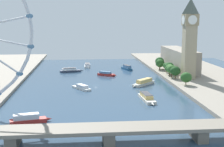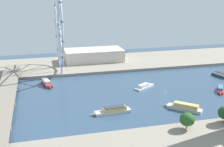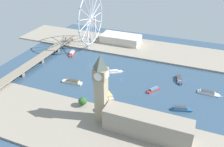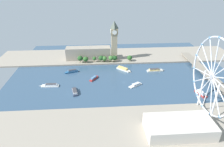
{
  "view_description": "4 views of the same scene",
  "coord_description": "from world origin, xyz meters",
  "px_view_note": "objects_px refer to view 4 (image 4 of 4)",
  "views": [
    {
      "loc": [
        13.31,
        317.07,
        65.43
      ],
      "look_at": [
        -18.09,
        -22.72,
        7.47
      ],
      "focal_mm": 52.56,
      "sensor_mm": 36.0,
      "label": 1
    },
    {
      "loc": [
        -256.22,
        121.07,
        101.11
      ],
      "look_at": [
        18.02,
        50.66,
        16.92
      ],
      "focal_mm": 47.51,
      "sensor_mm": 36.0,
      "label": 2
    },
    {
      "loc": [
        -287.78,
        -98.7,
        186.07
      ],
      "look_at": [
        -13.33,
        10.37,
        14.52
      ],
      "focal_mm": 37.32,
      "sensor_mm": 36.0,
      "label": 3
    },
    {
      "loc": [
        300.13,
        -42.01,
        170.4
      ],
      "look_at": [
        -20.49,
        -19.72,
        6.93
      ],
      "focal_mm": 31.99,
      "sensor_mm": 36.0,
      "label": 4
    }
  ],
  "objects_px": {
    "tour_boat_3": "(72,71)",
    "tour_boat_4": "(135,85)",
    "tour_boat_5": "(123,69)",
    "tour_boat_2": "(155,70)",
    "river_bridge": "(209,76)",
    "tour_boat_6": "(201,93)",
    "tour_boat_0": "(94,78)",
    "tour_boat_1": "(50,85)",
    "riverside_hall": "(179,127)",
    "clock_tower": "(114,40)",
    "parliament_block": "(88,53)",
    "tour_boat_7": "(75,91)",
    "ferris_wheel": "(212,77)"
  },
  "relations": [
    {
      "from": "tour_boat_2",
      "to": "river_bridge",
      "type": "bearing_deg",
      "value": -27.68
    },
    {
      "from": "ferris_wheel",
      "to": "tour_boat_4",
      "type": "relative_size",
      "value": 3.93
    },
    {
      "from": "river_bridge",
      "to": "tour_boat_2",
      "type": "distance_m",
      "value": 95.25
    },
    {
      "from": "river_bridge",
      "to": "tour_boat_6",
      "type": "relative_size",
      "value": 8.28
    },
    {
      "from": "parliament_block",
      "to": "riverside_hall",
      "type": "bearing_deg",
      "value": 25.9
    },
    {
      "from": "ferris_wheel",
      "to": "tour_boat_3",
      "type": "bearing_deg",
      "value": -125.96
    },
    {
      "from": "tour_boat_1",
      "to": "ferris_wheel",
      "type": "bearing_deg",
      "value": 159.9
    },
    {
      "from": "clock_tower",
      "to": "tour_boat_1",
      "type": "relative_size",
      "value": 2.47
    },
    {
      "from": "tour_boat_0",
      "to": "tour_boat_4",
      "type": "bearing_deg",
      "value": -78.52
    },
    {
      "from": "ferris_wheel",
      "to": "tour_boat_1",
      "type": "height_order",
      "value": "ferris_wheel"
    },
    {
      "from": "tour_boat_5",
      "to": "tour_boat_4",
      "type": "bearing_deg",
      "value": -33.97
    },
    {
      "from": "tour_boat_2",
      "to": "tour_boat_1",
      "type": "bearing_deg",
      "value": -170.78
    },
    {
      "from": "river_bridge",
      "to": "tour_boat_3",
      "type": "bearing_deg",
      "value": -100.06
    },
    {
      "from": "tour_boat_5",
      "to": "tour_boat_7",
      "type": "bearing_deg",
      "value": -95.23
    },
    {
      "from": "ferris_wheel",
      "to": "tour_boat_1",
      "type": "relative_size",
      "value": 3.1
    },
    {
      "from": "tour_boat_1",
      "to": "tour_boat_6",
      "type": "bearing_deg",
      "value": 171.85
    },
    {
      "from": "riverside_hall",
      "to": "river_bridge",
      "type": "xyz_separation_m",
      "value": [
        -128.72,
        103.79,
        -4.13
      ]
    },
    {
      "from": "river_bridge",
      "to": "tour_boat_5",
      "type": "xyz_separation_m",
      "value": [
        -46.96,
        -147.3,
        -4.2
      ]
    },
    {
      "from": "clock_tower",
      "to": "river_bridge",
      "type": "height_order",
      "value": "clock_tower"
    },
    {
      "from": "tour_boat_0",
      "to": "tour_boat_5",
      "type": "height_order",
      "value": "tour_boat_5"
    },
    {
      "from": "tour_boat_7",
      "to": "tour_boat_0",
      "type": "bearing_deg",
      "value": -48.12
    },
    {
      "from": "tour_boat_0",
      "to": "tour_boat_3",
      "type": "height_order",
      "value": "tour_boat_3"
    },
    {
      "from": "riverside_hall",
      "to": "tour_boat_6",
      "type": "xyz_separation_m",
      "value": [
        -80.99,
        66.57,
        -8.35
      ]
    },
    {
      "from": "clock_tower",
      "to": "tour_boat_6",
      "type": "relative_size",
      "value": 3.08
    },
    {
      "from": "tour_boat_3",
      "to": "tour_boat_4",
      "type": "xyz_separation_m",
      "value": [
        57.94,
        112.26,
        -0.71
      ]
    },
    {
      "from": "riverside_hall",
      "to": "river_bridge",
      "type": "relative_size",
      "value": 0.35
    },
    {
      "from": "parliament_block",
      "to": "tour_boat_6",
      "type": "bearing_deg",
      "value": 49.95
    },
    {
      "from": "tour_boat_0",
      "to": "clock_tower",
      "type": "bearing_deg",
      "value": 6.31
    },
    {
      "from": "ferris_wheel",
      "to": "riverside_hall",
      "type": "relative_size",
      "value": 1.33
    },
    {
      "from": "tour_boat_1",
      "to": "tour_boat_7",
      "type": "xyz_separation_m",
      "value": [
        21.85,
        42.54,
        0.24
      ]
    },
    {
      "from": "tour_boat_3",
      "to": "tour_boat_4",
      "type": "bearing_deg",
      "value": 136.31
    },
    {
      "from": "riverside_hall",
      "to": "tour_boat_6",
      "type": "distance_m",
      "value": 105.18
    },
    {
      "from": "tour_boat_0",
      "to": "tour_boat_1",
      "type": "relative_size",
      "value": 0.67
    },
    {
      "from": "clock_tower",
      "to": "tour_boat_7",
      "type": "bearing_deg",
      "value": -30.24
    },
    {
      "from": "tour_boat_5",
      "to": "tour_boat_6",
      "type": "xyz_separation_m",
      "value": [
        94.69,
        110.09,
        -0.02
      ]
    },
    {
      "from": "tour_boat_7",
      "to": "tour_boat_5",
      "type": "bearing_deg",
      "value": -61.89
    },
    {
      "from": "river_bridge",
      "to": "tour_boat_6",
      "type": "height_order",
      "value": "river_bridge"
    },
    {
      "from": "river_bridge",
      "to": "tour_boat_0",
      "type": "relative_size",
      "value": 9.9
    },
    {
      "from": "riverside_hall",
      "to": "tour_boat_2",
      "type": "distance_m",
      "value": 168.02
    },
    {
      "from": "tour_boat_7",
      "to": "tour_boat_6",
      "type": "bearing_deg",
      "value": -108.49
    },
    {
      "from": "tour_boat_4",
      "to": "tour_boat_5",
      "type": "bearing_deg",
      "value": -109.72
    },
    {
      "from": "tour_boat_4",
      "to": "tour_boat_6",
      "type": "xyz_separation_m",
      "value": [
        33.48,
        96.92,
        0.76
      ]
    },
    {
      "from": "tour_boat_0",
      "to": "tour_boat_7",
      "type": "xyz_separation_m",
      "value": [
        42.28,
        -29.99,
        0.22
      ]
    },
    {
      "from": "tour_boat_4",
      "to": "tour_boat_6",
      "type": "distance_m",
      "value": 102.55
    },
    {
      "from": "riverside_hall",
      "to": "tour_boat_5",
      "type": "distance_m",
      "value": 181.19
    },
    {
      "from": "tour_boat_0",
      "to": "tour_boat_2",
      "type": "distance_m",
      "value": 119.26
    },
    {
      "from": "tour_boat_2",
      "to": "tour_boat_3",
      "type": "distance_m",
      "value": 159.38
    },
    {
      "from": "ferris_wheel",
      "to": "tour_boat_3",
      "type": "height_order",
      "value": "ferris_wheel"
    },
    {
      "from": "tour_boat_1",
      "to": "tour_boat_0",
      "type": "bearing_deg",
      "value": -162.57
    },
    {
      "from": "river_bridge",
      "to": "tour_boat_5",
      "type": "relative_size",
      "value": 7.83
    }
  ]
}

